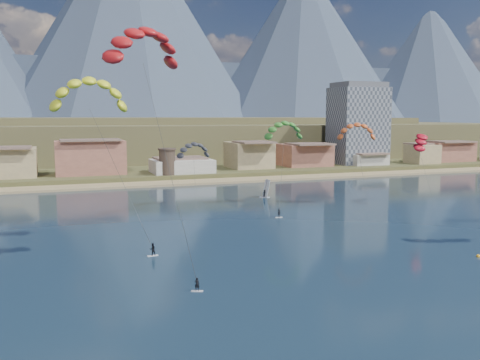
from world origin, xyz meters
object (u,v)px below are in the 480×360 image
Objects in this scene: windsurfer at (265,192)px; kitesurfer_yellow at (89,90)px; watchtower at (167,161)px; buoy at (478,256)px; kitesurfer_green at (284,128)px; kitesurfer_red at (143,41)px; apartment_tower at (358,124)px.

kitesurfer_yellow is at bearing -142.48° from windsurfer.
watchtower is 84.60m from kitesurfer_yellow.
windsurfer is 63.67m from buoy.
kitesurfer_green is (16.27, -53.71, 11.68)m from watchtower.
kitesurfer_yellow is (-5.82, 16.93, -5.57)m from kitesurfer_red.
kitesurfer_green reaches higher than watchtower.
kitesurfer_green is at bearing 45.87° from kitesurfer_red.
apartment_tower reaches higher than windsurfer.
kitesurfer_red reaches higher than windsurfer.
windsurfer is (45.20, 34.71, -23.51)m from kitesurfer_yellow.
buoy is at bearing -115.04° from apartment_tower.
kitesurfer_green is 38.61× the size of buoy.
kitesurfer_red is at bearing -133.59° from apartment_tower.
kitesurfer_yellow is 6.23× the size of windsurfer.
buoy is (47.10, -11.55, -30.46)m from kitesurfer_red.
kitesurfer_red is 71.16m from windsurfer.
apartment_tower reaches higher than kitesurfer_red.
kitesurfer_red is 7.27× the size of windsurfer.
kitesurfer_green is at bearing -133.26° from apartment_tower.
watchtower is 108.67m from buoy.
apartment_tower is 1.38× the size of kitesurfer_green.
kitesurfer_yellow is (-108.88, -91.31, 7.17)m from apartment_tower.
apartment_tower reaches higher than kitesurfer_green.
windsurfer is at bearing 37.52° from kitesurfer_yellow.
kitesurfer_yellow is (-28.88, -77.31, 18.62)m from watchtower.
windsurfer is (39.38, 51.64, -29.08)m from kitesurfer_red.
kitesurfer_red is at bearing -71.03° from kitesurfer_yellow.
windsurfer is at bearing 96.96° from buoy.
kitesurfer_yellow is at bearing 108.97° from kitesurfer_red.
kitesurfer_yellow is 51.42m from kitesurfer_green.
kitesurfer_red reaches higher than kitesurfer_yellow.
kitesurfer_green reaches higher than buoy.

